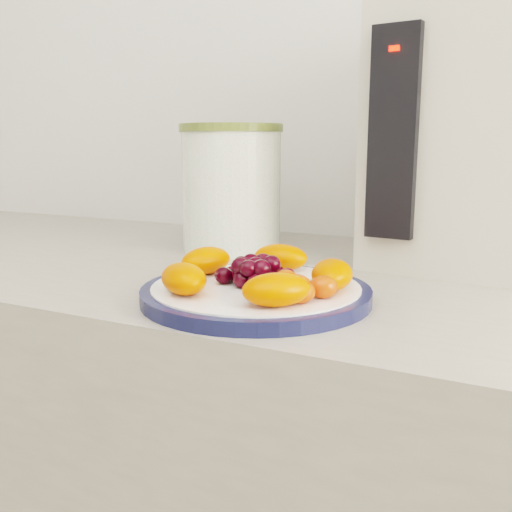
% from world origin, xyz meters
% --- Properties ---
extents(wall_back, '(3.50, 0.02, 2.60)m').
position_xyz_m(wall_back, '(0.00, 1.51, 1.30)').
color(wall_back, silver).
rests_on(wall_back, floor).
extents(plate_rim, '(0.25, 0.25, 0.01)m').
position_xyz_m(plate_rim, '(-0.06, 1.03, 0.91)').
color(plate_rim, '#12173B').
rests_on(plate_rim, counter).
extents(plate_face, '(0.23, 0.23, 0.02)m').
position_xyz_m(plate_face, '(-0.06, 1.03, 0.91)').
color(plate_face, white).
rests_on(plate_face, counter).
extents(canister, '(0.16, 0.16, 0.19)m').
position_xyz_m(canister, '(-0.23, 1.29, 0.99)').
color(canister, '#486E1D').
rests_on(canister, counter).
extents(canister_lid, '(0.17, 0.17, 0.01)m').
position_xyz_m(canister_lid, '(-0.23, 1.29, 1.09)').
color(canister_lid, '#5E6A2F').
rests_on(canister_lid, canister).
extents(appliance_body, '(0.23, 0.30, 0.35)m').
position_xyz_m(appliance_body, '(0.10, 1.36, 1.08)').
color(appliance_body, beige).
rests_on(appliance_body, counter).
extents(appliance_panel, '(0.06, 0.03, 0.26)m').
position_xyz_m(appliance_panel, '(0.04, 1.22, 1.08)').
color(appliance_panel, black).
rests_on(appliance_panel, appliance_body).
extents(appliance_led, '(0.01, 0.01, 0.01)m').
position_xyz_m(appliance_led, '(0.04, 1.21, 1.18)').
color(appliance_led, '#FF0C05').
rests_on(appliance_led, appliance_panel).
extents(fruit_plate, '(0.22, 0.21, 0.03)m').
position_xyz_m(fruit_plate, '(-0.06, 1.03, 0.93)').
color(fruit_plate, '#FF4300').
rests_on(fruit_plate, plate_face).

